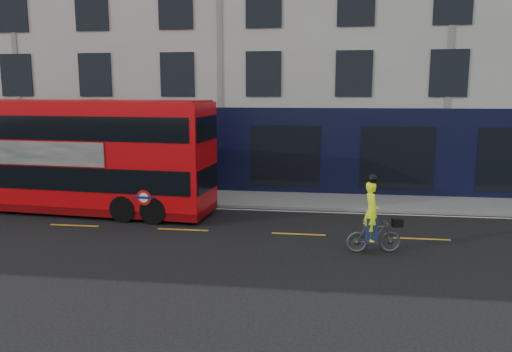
# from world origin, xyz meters

# --- Properties ---
(ground) EXTENTS (120.00, 120.00, 0.00)m
(ground) POSITION_xyz_m (0.00, 0.00, 0.00)
(ground) COLOR black
(ground) RESTS_ON ground
(pavement) EXTENTS (60.00, 3.00, 0.12)m
(pavement) POSITION_xyz_m (0.00, 6.50, 0.06)
(pavement) COLOR gray
(pavement) RESTS_ON ground
(kerb) EXTENTS (60.00, 0.12, 0.13)m
(kerb) POSITION_xyz_m (0.00, 5.00, 0.07)
(kerb) COLOR gray
(kerb) RESTS_ON ground
(building_terrace) EXTENTS (50.00, 10.07, 15.00)m
(building_terrace) POSITION_xyz_m (0.00, 12.94, 7.49)
(building_terrace) COLOR #BBB9B1
(building_terrace) RESTS_ON ground
(road_edge_line) EXTENTS (58.00, 0.10, 0.01)m
(road_edge_line) POSITION_xyz_m (0.00, 4.70, 0.00)
(road_edge_line) COLOR silver
(road_edge_line) RESTS_ON ground
(lane_dashes) EXTENTS (58.00, 0.12, 0.01)m
(lane_dashes) POSITION_xyz_m (0.00, 1.50, 0.00)
(lane_dashes) COLOR gold
(lane_dashes) RESTS_ON ground
(bus) EXTENTS (11.09, 3.39, 4.40)m
(bus) POSITION_xyz_m (-4.86, 3.54, 2.26)
(bus) COLOR red
(bus) RESTS_ON ground
(cyclist) EXTENTS (1.69, 0.74, 2.36)m
(cyclist) POSITION_xyz_m (6.27, -0.10, 0.81)
(cyclist) COLOR #4F5155
(cyclist) RESTS_ON ground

